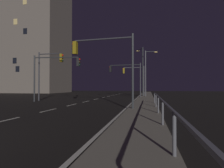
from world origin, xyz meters
name	(u,v)px	position (x,y,z in m)	size (l,w,h in m)	color
ground_plane	(88,101)	(0.00, 17.50, 0.00)	(112.00, 112.00, 0.00)	black
sidewalk_right	(145,101)	(6.46, 17.50, 0.07)	(2.15, 77.00, 0.14)	gray
lane_markings_center	(96,99)	(0.00, 21.00, 0.01)	(0.14, 50.00, 0.01)	silver
lane_edge_line	(136,99)	(5.13, 22.50, 0.01)	(0.14, 53.00, 0.01)	silver
traffic_light_far_center	(126,73)	(3.54, 24.42, 3.71)	(4.78, 0.44, 4.99)	#38383D
traffic_light_mid_left	(55,68)	(-3.33, 16.05, 3.71)	(5.22, 0.92, 5.16)	#2D3033
traffic_light_overhead_east	(134,75)	(4.41, 29.41, 3.74)	(3.79, 0.34, 5.10)	#4C4C51
traffic_light_near_right	(49,67)	(-4.66, 17.08, 4.01)	(3.21, 0.34, 5.78)	#38383D
traffic_light_far_left	(104,56)	(3.71, 10.22, 3.87)	(4.70, 0.52, 5.23)	#2D3033
street_lamp_far_end	(147,69)	(6.68, 27.30, 4.53)	(1.98, 0.50, 7.31)	#4C4C51
street_lamp_median	(142,67)	(5.74, 29.28, 5.05)	(1.33, 2.09, 8.23)	#2D3033
barrier_fence	(160,102)	(7.39, 6.43, 0.88)	(0.09, 16.95, 0.98)	#59595E
building_distant	(28,40)	(-28.28, 46.20, 15.68)	(21.86, 13.71, 31.36)	#6B6056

